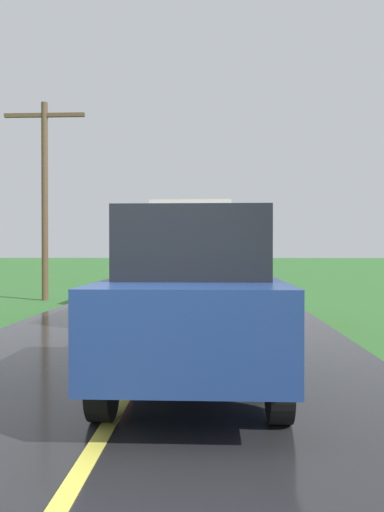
{
  "coord_description": "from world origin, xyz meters",
  "views": [
    {
      "loc": [
        0.9,
        -3.67,
        1.58
      ],
      "look_at": [
        0.23,
        12.11,
        1.4
      ],
      "focal_mm": 35.32,
      "sensor_mm": 36.0,
      "label": 1
    }
  ],
  "objects_px": {
    "banana_truck_near": "(190,255)",
    "following_car": "(195,296)",
    "banana_truck_far": "(206,252)",
    "utility_pole_roadside": "(45,191)"
  },
  "relations": [
    {
      "from": "banana_truck_near",
      "to": "following_car",
      "type": "relative_size",
      "value": 1.42
    },
    {
      "from": "banana_truck_far",
      "to": "utility_pole_roadside",
      "type": "relative_size",
      "value": 0.93
    },
    {
      "from": "banana_truck_far",
      "to": "utility_pole_roadside",
      "type": "xyz_separation_m",
      "value": [
        -4.92,
        -11.99,
        1.99
      ]
    },
    {
      "from": "banana_truck_far",
      "to": "following_car",
      "type": "relative_size",
      "value": 1.42
    },
    {
      "from": "utility_pole_roadside",
      "to": "banana_truck_near",
      "type": "bearing_deg",
      "value": -32.19
    },
    {
      "from": "banana_truck_far",
      "to": "utility_pole_roadside",
      "type": "height_order",
      "value": "utility_pole_roadside"
    },
    {
      "from": "following_car",
      "to": "banana_truck_far",
      "type": "bearing_deg",
      "value": 90.49
    },
    {
      "from": "banana_truck_near",
      "to": "following_car",
      "type": "xyz_separation_m",
      "value": [
        0.39,
        -7.06,
        -0.4
      ]
    },
    {
      "from": "utility_pole_roadside",
      "to": "following_car",
      "type": "bearing_deg",
      "value": -63.02
    },
    {
      "from": "banana_truck_near",
      "to": "following_car",
      "type": "distance_m",
      "value": 7.09
    }
  ]
}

